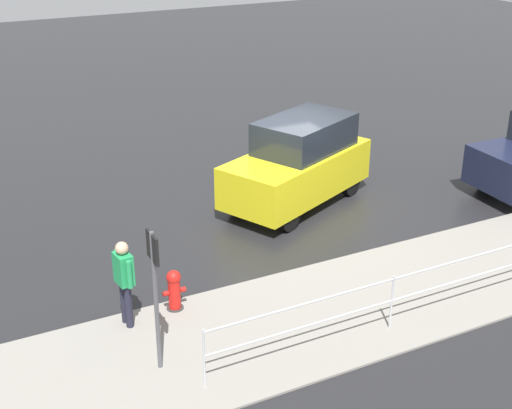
% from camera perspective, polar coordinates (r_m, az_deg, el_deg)
% --- Properties ---
extents(ground_plane, '(60.00, 60.00, 0.00)m').
position_cam_1_polar(ground_plane, '(16.80, 2.67, -0.42)').
color(ground_plane, black).
extents(kerb_strip, '(24.00, 3.20, 0.04)m').
position_cam_1_polar(kerb_strip, '(13.72, 11.41, -6.78)').
color(kerb_strip, gray).
rests_on(kerb_strip, ground).
extents(moving_hatchback, '(4.25, 3.16, 2.06)m').
position_cam_1_polar(moving_hatchback, '(16.81, 3.43, 3.36)').
color(moving_hatchback, yellow).
rests_on(moving_hatchback, ground).
extents(fire_hydrant, '(0.42, 0.31, 0.80)m').
position_cam_1_polar(fire_hydrant, '(12.79, -6.56, -6.88)').
color(fire_hydrant, red).
rests_on(fire_hydrant, ground).
extents(pedestrian, '(0.28, 0.57, 1.62)m').
position_cam_1_polar(pedestrian, '(12.20, -10.50, -5.76)').
color(pedestrian, '#1E8C4C').
rests_on(pedestrian, ground).
extents(metal_railing, '(10.34, 0.04, 1.05)m').
position_cam_1_polar(metal_railing, '(13.24, 16.82, -4.99)').
color(metal_railing, '#B7BABF').
rests_on(metal_railing, ground).
extents(sign_post, '(0.07, 0.44, 2.40)m').
position_cam_1_polar(sign_post, '(10.74, -8.10, -6.13)').
color(sign_post, '#4C4C51').
rests_on(sign_post, ground).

